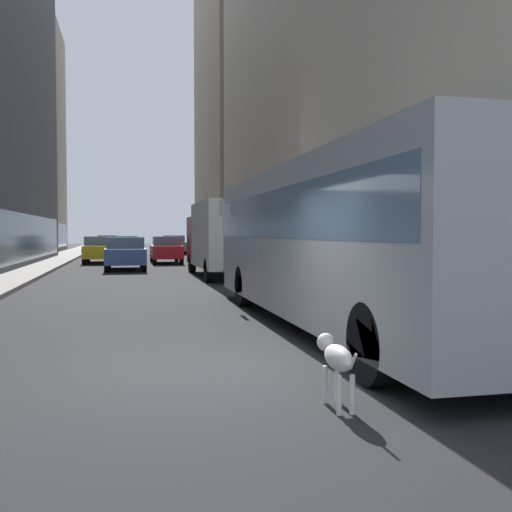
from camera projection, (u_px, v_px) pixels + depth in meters
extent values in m
plane|color=#232326|center=(143.00, 258.00, 41.76)|extent=(120.00, 120.00, 0.00)
cube|color=#9E9991|center=(60.00, 258.00, 40.50)|extent=(2.40, 110.00, 0.15)
cube|color=gray|center=(221.00, 257.00, 43.01)|extent=(2.40, 110.00, 0.15)
cube|color=slate|center=(36.00, 237.00, 32.91)|extent=(0.08, 20.09, 2.40)
cube|color=#A0937F|center=(8.00, 129.00, 54.67)|extent=(8.34, 22.65, 23.35)
cube|color=slate|center=(56.00, 235.00, 55.98)|extent=(0.08, 20.39, 2.40)
cube|color=slate|center=(416.00, 242.00, 14.65)|extent=(0.08, 17.83, 2.40)
cube|color=#B2A893|center=(333.00, 28.00, 37.04)|extent=(10.45, 22.50, 29.90)
cube|color=slate|center=(254.00, 237.00, 36.42)|extent=(0.08, 20.25, 2.40)
cube|color=#A0937F|center=(258.00, 103.00, 58.20)|extent=(10.66, 18.33, 29.69)
cube|color=slate|center=(206.00, 235.00, 57.56)|extent=(0.08, 16.50, 2.40)
cube|color=#999EA3|center=(338.00, 240.00, 11.13)|extent=(2.55, 11.50, 2.75)
cube|color=slate|center=(338.00, 215.00, 11.11)|extent=(2.57, 11.04, 0.90)
cube|color=black|center=(267.00, 277.00, 16.73)|extent=(2.55, 0.16, 0.44)
cylinder|color=black|center=(244.00, 286.00, 14.39)|extent=(0.30, 1.00, 1.00)
cylinder|color=black|center=(330.00, 284.00, 14.89)|extent=(0.30, 1.00, 1.00)
cylinder|color=black|center=(374.00, 344.00, 6.89)|extent=(0.30, 1.00, 1.00)
cube|color=silver|center=(220.00, 208.00, 15.80)|extent=(0.08, 0.24, 0.40)
cube|color=slate|center=(173.00, 246.00, 49.63)|extent=(1.90, 4.07, 0.75)
cube|color=slate|center=(173.00, 239.00, 49.40)|extent=(1.75, 1.83, 0.55)
cylinder|color=black|center=(162.00, 250.00, 51.04)|extent=(0.22, 0.64, 0.64)
cylinder|color=black|center=(181.00, 250.00, 51.40)|extent=(0.22, 0.64, 0.64)
cylinder|color=black|center=(165.00, 251.00, 47.88)|extent=(0.22, 0.64, 0.64)
cylinder|color=black|center=(185.00, 251.00, 48.25)|extent=(0.22, 0.64, 0.64)
cube|color=silver|center=(125.00, 249.00, 40.92)|extent=(1.82, 4.21, 0.75)
cube|color=slate|center=(125.00, 240.00, 40.68)|extent=(1.67, 1.89, 0.55)
cylinder|color=black|center=(114.00, 254.00, 42.40)|extent=(0.22, 0.64, 0.64)
cylinder|color=black|center=(137.00, 253.00, 42.75)|extent=(0.22, 0.64, 0.64)
cylinder|color=black|center=(113.00, 255.00, 39.11)|extent=(0.22, 0.64, 0.64)
cylinder|color=black|center=(138.00, 255.00, 39.46)|extent=(0.22, 0.64, 0.64)
cube|color=red|center=(166.00, 252.00, 35.04)|extent=(1.76, 4.29, 0.75)
cube|color=slate|center=(166.00, 241.00, 34.81)|extent=(1.62, 1.93, 0.55)
cylinder|color=black|center=(152.00, 257.00, 36.57)|extent=(0.22, 0.64, 0.64)
cylinder|color=black|center=(176.00, 257.00, 36.91)|extent=(0.22, 0.64, 0.64)
cylinder|color=black|center=(155.00, 259.00, 33.21)|extent=(0.22, 0.64, 0.64)
cylinder|color=black|center=(182.00, 259.00, 33.54)|extent=(0.22, 0.64, 0.64)
cube|color=#4C6BB7|center=(125.00, 256.00, 28.83)|extent=(1.94, 4.53, 0.75)
cube|color=slate|center=(125.00, 243.00, 28.58)|extent=(1.78, 2.04, 0.55)
cylinder|color=black|center=(109.00, 262.00, 30.46)|extent=(0.22, 0.64, 0.64)
cylinder|color=black|center=(142.00, 261.00, 30.83)|extent=(0.22, 0.64, 0.64)
cylinder|color=black|center=(107.00, 265.00, 26.85)|extent=(0.22, 0.64, 0.64)
cylinder|color=black|center=(144.00, 265.00, 27.23)|extent=(0.22, 0.64, 0.64)
cube|color=yellow|center=(99.00, 251.00, 35.47)|extent=(1.70, 4.68, 0.75)
cube|color=slate|center=(98.00, 241.00, 35.21)|extent=(1.56, 2.11, 0.55)
cylinder|color=black|center=(88.00, 256.00, 37.19)|extent=(0.22, 0.64, 0.64)
cylinder|color=black|center=(112.00, 256.00, 37.52)|extent=(0.22, 0.64, 0.64)
cylinder|color=black|center=(84.00, 259.00, 33.44)|extent=(0.22, 0.64, 0.64)
cylinder|color=black|center=(110.00, 259.00, 33.77)|extent=(0.22, 0.64, 0.64)
cube|color=black|center=(107.00, 245.00, 52.88)|extent=(1.76, 4.56, 0.75)
cube|color=slate|center=(107.00, 238.00, 52.63)|extent=(1.62, 2.05, 0.55)
cylinder|color=black|center=(100.00, 249.00, 54.54)|extent=(0.22, 0.64, 0.64)
cylinder|color=black|center=(117.00, 249.00, 54.88)|extent=(0.22, 0.64, 0.64)
cylinder|color=black|center=(98.00, 250.00, 50.91)|extent=(0.22, 0.64, 0.64)
cylinder|color=black|center=(116.00, 250.00, 51.25)|extent=(0.22, 0.64, 0.64)
cube|color=#A51919|center=(214.00, 240.00, 26.86)|extent=(2.30, 2.00, 2.10)
cube|color=silver|center=(228.00, 235.00, 23.20)|extent=(2.30, 5.50, 2.60)
cylinder|color=black|center=(192.00, 263.00, 26.68)|extent=(0.28, 0.90, 0.90)
cylinder|color=black|center=(235.00, 262.00, 27.13)|extent=(0.28, 0.90, 0.90)
cylinder|color=black|center=(209.00, 270.00, 21.32)|extent=(0.28, 0.90, 0.90)
cylinder|color=black|center=(262.00, 269.00, 21.76)|extent=(0.28, 0.90, 0.90)
ellipsoid|color=white|center=(338.00, 358.00, 5.98)|extent=(0.22, 0.60, 0.26)
sphere|color=white|center=(326.00, 342.00, 6.35)|extent=(0.20, 0.20, 0.20)
sphere|color=black|center=(320.00, 340.00, 6.35)|extent=(0.07, 0.07, 0.07)
sphere|color=black|center=(331.00, 340.00, 6.38)|extent=(0.07, 0.07, 0.07)
cylinder|color=white|center=(353.00, 361.00, 5.59)|extent=(0.03, 0.16, 0.19)
cylinder|color=white|center=(325.00, 385.00, 6.18)|extent=(0.06, 0.06, 0.40)
cylinder|color=white|center=(337.00, 384.00, 6.21)|extent=(0.06, 0.06, 0.40)
cylinder|color=white|center=(339.00, 395.00, 5.77)|extent=(0.06, 0.06, 0.40)
cylinder|color=white|center=(352.00, 394.00, 5.81)|extent=(0.06, 0.06, 0.40)
sphere|color=black|center=(339.00, 352.00, 6.09)|extent=(0.04, 0.04, 0.04)
sphere|color=black|center=(336.00, 358.00, 5.89)|extent=(0.04, 0.04, 0.04)
sphere|color=black|center=(347.00, 355.00, 5.81)|extent=(0.04, 0.04, 0.04)
cylinder|color=#1E1E2D|center=(497.00, 303.00, 10.25)|extent=(0.28, 0.28, 0.85)
cylinder|color=#33598C|center=(497.00, 262.00, 10.23)|extent=(0.34, 0.34, 0.62)
sphere|color=tan|center=(498.00, 238.00, 10.21)|extent=(0.22, 0.22, 0.22)
cube|color=#59331E|center=(508.00, 276.00, 10.28)|extent=(0.12, 0.24, 0.20)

